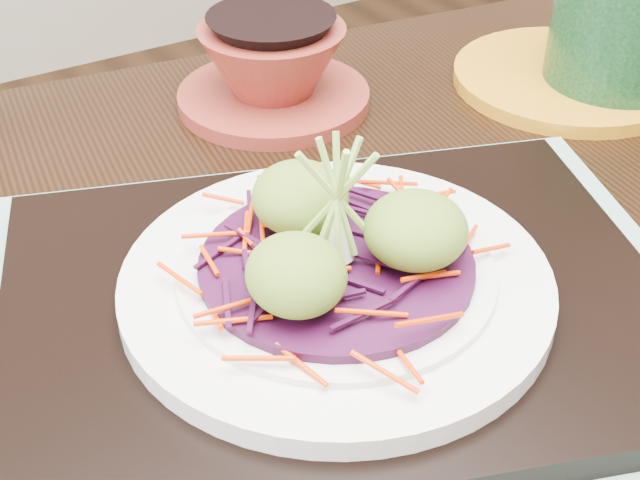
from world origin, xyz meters
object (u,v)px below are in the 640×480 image
dining_table (263,375)px  white_plate (336,282)px  green_jar (626,14)px  serving_tray (336,304)px  yellow_plate (568,78)px  terracotta_bowl_set (273,71)px

dining_table → white_plate: white_plate is taller
white_plate → green_jar: green_jar is taller
serving_tray → yellow_plate: bearing=44.7°
white_plate → dining_table: bearing=110.0°
serving_tray → white_plate: size_ratio=1.54×
terracotta_bowl_set → green_jar: 0.33m
serving_tray → green_jar: 0.44m
dining_table → yellow_plate: bearing=23.3°
white_plate → yellow_plate: bearing=25.1°
yellow_plate → green_jar: bearing=-50.9°
dining_table → serving_tray: size_ratio=2.85×
serving_tray → terracotta_bowl_set: terracotta_bowl_set is taller
green_jar → terracotta_bowl_set: bearing=153.4°
serving_tray → green_jar: green_jar is taller
serving_tray → terracotta_bowl_set: (0.12, 0.29, 0.02)m
white_plate → yellow_plate: size_ratio=1.25×
dining_table → yellow_plate: size_ratio=5.48×
serving_tray → yellow_plate: serving_tray is taller
serving_tray → white_plate: (-0.00, -0.00, 0.02)m
dining_table → serving_tray: bearing=-62.4°
dining_table → serving_tray: (0.02, -0.07, 0.11)m
dining_table → green_jar: bearing=18.3°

